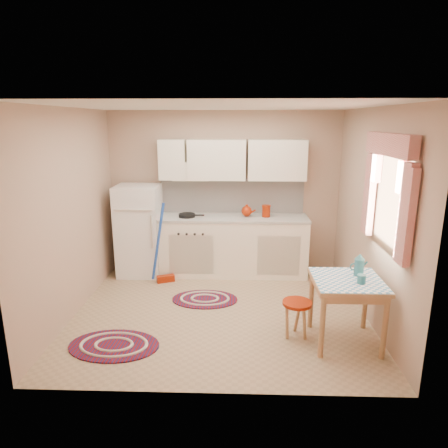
{
  "coord_description": "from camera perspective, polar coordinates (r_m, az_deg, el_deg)",
  "views": [
    {
      "loc": [
        0.2,
        -4.64,
        2.34
      ],
      "look_at": [
        0.04,
        0.25,
        1.07
      ],
      "focal_mm": 32.0,
      "sensor_mm": 36.0,
      "label": 1
    }
  ],
  "objects": [
    {
      "name": "room_shell",
      "position": [
        4.94,
        1.33,
        5.84
      ],
      "size": [
        3.64,
        3.6,
        2.52
      ],
      "color": "tan",
      "rests_on": "ground"
    },
    {
      "name": "fridge",
      "position": [
        6.3,
        -11.98,
        -0.9
      ],
      "size": [
        0.65,
        0.6,
        1.4
      ],
      "primitive_type": "cube",
      "color": "white",
      "rests_on": "ground"
    },
    {
      "name": "broom",
      "position": [
        5.91,
        -8.52,
        -2.79
      ],
      "size": [
        0.3,
        0.22,
        1.2
      ],
      "primitive_type": null,
      "rotation": [
        0.0,
        0.0,
        0.38
      ],
      "color": "#1D49B7",
      "rests_on": "ground"
    },
    {
      "name": "base_cabinets",
      "position": [
        6.24,
        1.36,
        -3.22
      ],
      "size": [
        2.25,
        0.6,
        0.88
      ],
      "primitive_type": "cube",
      "color": "white",
      "rests_on": "ground"
    },
    {
      "name": "countertop",
      "position": [
        6.12,
        1.38,
        0.89
      ],
      "size": [
        2.27,
        0.62,
        0.04
      ],
      "primitive_type": "cube",
      "color": "#B0AFA7",
      "rests_on": "base_cabinets"
    },
    {
      "name": "frying_pan",
      "position": [
        6.1,
        -5.32,
        1.24
      ],
      "size": [
        0.25,
        0.25,
        0.05
      ],
      "primitive_type": "cylinder",
      "rotation": [
        0.0,
        0.0,
        -0.01
      ],
      "color": "black",
      "rests_on": "countertop"
    },
    {
      "name": "red_kettle",
      "position": [
        6.09,
        3.25,
        1.87
      ],
      "size": [
        0.22,
        0.22,
        0.18
      ],
      "primitive_type": null,
      "rotation": [
        0.0,
        0.0,
        -0.39
      ],
      "color": "#952005",
      "rests_on": "countertop"
    },
    {
      "name": "red_canister",
      "position": [
        6.11,
        6.04,
        1.76
      ],
      "size": [
        0.16,
        0.16,
        0.16
      ],
      "primitive_type": "cylinder",
      "rotation": [
        0.0,
        0.0,
        0.43
      ],
      "color": "#952005",
      "rests_on": "countertop"
    },
    {
      "name": "table",
      "position": [
        4.57,
        16.95,
        -11.84
      ],
      "size": [
        0.72,
        0.72,
        0.72
      ],
      "primitive_type": "cube",
      "color": "tan",
      "rests_on": "ground"
    },
    {
      "name": "stool",
      "position": [
        4.62,
        10.3,
        -13.23
      ],
      "size": [
        0.4,
        0.4,
        0.42
      ],
      "primitive_type": "cylinder",
      "rotation": [
        0.0,
        0.0,
        -0.28
      ],
      "color": "#952005",
      "rests_on": "ground"
    },
    {
      "name": "coffee_pot",
      "position": [
        4.53,
        18.76,
        -5.55
      ],
      "size": [
        0.13,
        0.11,
        0.25
      ],
      "primitive_type": null,
      "rotation": [
        0.0,
        0.0,
        0.01
      ],
      "color": "#29717E",
      "rests_on": "table"
    },
    {
      "name": "mug",
      "position": [
        4.35,
        19.05,
        -7.49
      ],
      "size": [
        0.11,
        0.11,
        0.1
      ],
      "primitive_type": "cylinder",
      "rotation": [
        0.0,
        0.0,
        -0.22
      ],
      "color": "#29717E",
      "rests_on": "table"
    },
    {
      "name": "rug_center",
      "position": [
        5.48,
        -2.76,
        -10.68
      ],
      "size": [
        0.89,
        0.6,
        0.02
      ],
      "primitive_type": null,
      "rotation": [
        0.0,
        0.0,
        -0.01
      ],
      "color": "maroon",
      "rests_on": "ground"
    },
    {
      "name": "rug_left",
      "position": [
        4.62,
        -15.45,
        -16.38
      ],
      "size": [
        1.01,
        0.71,
        0.02
      ],
      "primitive_type": null,
      "rotation": [
        0.0,
        0.0,
        -0.05
      ],
      "color": "maroon",
      "rests_on": "ground"
    }
  ]
}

